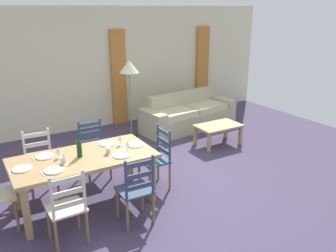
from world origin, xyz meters
The scene contains 32 objects.
ground_plane centered at (0.00, 0.00, -0.01)m, with size 9.60×9.60×0.02m, color #423854.
wall_far centered at (0.00, 3.30, 1.35)m, with size 9.60×0.16×2.70m, color beige.
curtain_panel_left centered at (0.67, 3.16, 1.10)m, with size 0.35×0.08×2.20m, color #BA7531.
curtain_panel_right centered at (3.07, 3.16, 1.10)m, with size 0.35×0.08×2.20m, color #BA7531.
dining_table centered at (-1.26, -0.02, 0.66)m, with size 1.90×0.96×0.75m.
dining_chair_near_left centered at (-1.71, -0.73, 0.48)m, with size 0.43×0.41×0.96m.
dining_chair_near_right centered at (-0.84, -0.77, 0.48)m, with size 0.43×0.41×0.96m.
dining_chair_far_left centered at (-1.70, 0.70, 0.48)m, with size 0.44×0.42×0.96m.
dining_chair_far_right centered at (-0.85, 0.77, 0.48)m, with size 0.43×0.41×0.96m.
dining_chair_head_east centered at (-0.13, -0.05, 0.48)m, with size 0.40×0.42×0.96m.
dinner_plate_near_left centered at (-1.71, -0.27, 0.76)m, with size 0.24×0.24×0.02m, color white.
fork_near_left centered at (-1.86, -0.27, 0.75)m, with size 0.02×0.17×0.01m, color silver.
dinner_plate_near_right centered at (-0.81, -0.27, 0.76)m, with size 0.24×0.24×0.02m, color white.
fork_near_right centered at (-0.96, -0.27, 0.75)m, with size 0.02×0.17×0.01m, color silver.
dinner_plate_far_left centered at (-1.71, 0.23, 0.76)m, with size 0.24×0.24×0.02m, color white.
fork_far_left centered at (-1.86, 0.23, 0.75)m, with size 0.02×0.17×0.01m, color silver.
dinner_plate_far_right centered at (-0.81, 0.23, 0.76)m, with size 0.24×0.24×0.02m, color white.
fork_far_right centered at (-0.96, 0.23, 0.75)m, with size 0.02×0.17×0.01m, color silver.
dinner_plate_head_west centered at (-2.04, -0.02, 0.76)m, with size 0.24×0.24×0.02m, color white.
fork_head_west centered at (-2.19, -0.02, 0.75)m, with size 0.02×0.17×0.01m, color silver.
dinner_plate_head_east centered at (-0.48, -0.02, 0.76)m, with size 0.24×0.24×0.02m, color white.
fork_head_east centered at (-0.63, -0.02, 0.75)m, with size 0.02×0.17×0.01m, color silver.
wine_bottle centered at (-1.30, -0.01, 0.87)m, with size 0.07×0.07×0.32m.
wine_glass_near_left centered at (-1.55, -0.16, 0.86)m, with size 0.06×0.06×0.16m.
wine_glass_near_right centered at (-0.67, -0.16, 0.86)m, with size 0.06×0.06×0.16m.
wine_glass_far_left centered at (-1.55, 0.10, 0.86)m, with size 0.06×0.06×0.16m.
wine_glass_far_right centered at (-0.66, 0.10, 0.86)m, with size 0.06×0.06×0.16m.
coffee_cup_primary centered at (-0.93, -0.11, 0.80)m, with size 0.07×0.07×0.09m, color beige.
coffee_cup_secondary centered at (-1.55, -0.12, 0.80)m, with size 0.07×0.07×0.09m, color beige.
couch centered at (1.86, 2.07, 0.29)m, with size 2.35×1.04×0.80m.
coffee_table centered at (1.80, 0.85, 0.36)m, with size 0.90×0.56×0.42m.
standing_lamp centered at (0.52, 2.25, 1.41)m, with size 0.40×0.40×1.64m.
Camera 1 is at (-2.54, -4.36, 2.67)m, focal length 37.65 mm.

